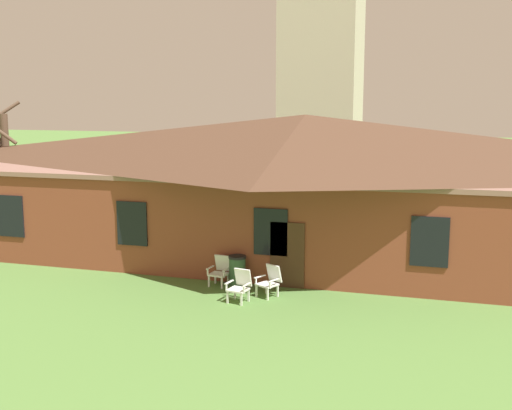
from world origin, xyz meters
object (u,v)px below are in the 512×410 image
(lawn_chair_near_door, at_px, (240,285))
(trash_bin, at_px, (237,271))
(lawn_chair_by_porch, at_px, (220,270))
(lawn_chair_left_end, at_px, (270,280))

(lawn_chair_near_door, relative_size, trash_bin, 0.98)
(lawn_chair_by_porch, xyz_separation_m, lawn_chair_left_end, (1.83, -0.66, 0.00))
(lawn_chair_near_door, xyz_separation_m, trash_bin, (-0.57, 1.47, -0.00))
(lawn_chair_left_end, height_order, trash_bin, trash_bin)
(lawn_chair_near_door, bearing_deg, lawn_chair_by_porch, 128.77)
(lawn_chair_by_porch, distance_m, trash_bin, 0.55)
(lawn_chair_by_porch, height_order, lawn_chair_near_door, same)
(lawn_chair_left_end, xyz_separation_m, trash_bin, (-1.28, 0.75, -0.00))
(trash_bin, bearing_deg, lawn_chair_by_porch, -171.26)
(lawn_chair_by_porch, bearing_deg, lawn_chair_near_door, -51.23)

